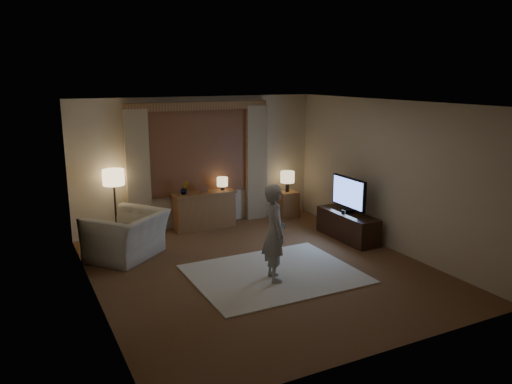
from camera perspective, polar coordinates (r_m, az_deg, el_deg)
room at (r=8.02m, az=-0.99°, el=1.22°), size 5.04×5.54×2.64m
rug at (r=7.80m, az=2.09°, el=-9.33°), size 2.50×2.00×0.02m
sideboard at (r=10.04m, az=-5.92°, el=-2.16°), size 1.20×0.40×0.70m
picture_frame at (r=9.93m, az=-5.98°, el=0.34°), size 0.16×0.02×0.20m
plant at (r=9.79m, az=-8.18°, el=0.39°), size 0.17×0.13×0.30m
table_lamp_sideboard at (r=10.06m, az=-3.87°, el=1.11°), size 0.22×0.22×0.30m
floor_lamp at (r=9.41m, az=-15.96°, el=1.19°), size 0.39×0.39×1.34m
armchair at (r=8.65m, az=-14.54°, el=-4.83°), size 1.57×1.55×0.77m
side_table at (r=10.81m, az=3.57°, el=-1.39°), size 0.40×0.40×0.56m
table_lamp_side at (r=10.67m, az=3.62°, el=1.66°), size 0.30×0.30×0.44m
tv_stand at (r=9.51m, az=10.40°, el=-3.82°), size 0.45×1.40×0.50m
tv at (r=9.35m, az=10.55°, el=-0.16°), size 0.23×0.94×0.68m
person at (r=7.34m, az=2.11°, el=-4.66°), size 0.45×0.59×1.46m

